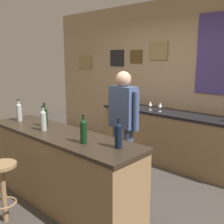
{
  "coord_description": "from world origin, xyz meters",
  "views": [
    {
      "loc": [
        2.52,
        -2.19,
        1.79
      ],
      "look_at": [
        0.08,
        0.45,
        1.05
      ],
      "focal_mm": 42.26,
      "sensor_mm": 36.0,
      "label": 1
    }
  ],
  "objects_px": {
    "bartender": "(123,122)",
    "wine_bottle_b": "(45,116)",
    "bar_stool": "(3,183)",
    "wine_glass_a": "(124,100)",
    "wine_bottle_d": "(84,130)",
    "wine_glass_b": "(150,104)",
    "wine_bottle_a": "(19,111)",
    "wine_glass_c": "(160,105)",
    "wine_bottle_c": "(43,120)",
    "wine_bottle_e": "(118,135)"
  },
  "relations": [
    {
      "from": "wine_bottle_a",
      "to": "wine_bottle_c",
      "type": "distance_m",
      "value": 0.69
    },
    {
      "from": "wine_bottle_a",
      "to": "wine_bottle_e",
      "type": "height_order",
      "value": "same"
    },
    {
      "from": "wine_bottle_a",
      "to": "wine_bottle_e",
      "type": "relative_size",
      "value": 1.0
    },
    {
      "from": "wine_bottle_b",
      "to": "wine_bottle_c",
      "type": "height_order",
      "value": "same"
    },
    {
      "from": "bar_stool",
      "to": "wine_bottle_b",
      "type": "height_order",
      "value": "wine_bottle_b"
    },
    {
      "from": "wine_bottle_a",
      "to": "wine_bottle_b",
      "type": "height_order",
      "value": "same"
    },
    {
      "from": "wine_bottle_b",
      "to": "wine_bottle_d",
      "type": "relative_size",
      "value": 1.0
    },
    {
      "from": "wine_bottle_d",
      "to": "wine_glass_b",
      "type": "xyz_separation_m",
      "value": [
        -0.57,
        2.02,
        -0.05
      ]
    },
    {
      "from": "bartender",
      "to": "wine_glass_b",
      "type": "relative_size",
      "value": 10.45
    },
    {
      "from": "bar_stool",
      "to": "wine_bottle_c",
      "type": "relative_size",
      "value": 2.22
    },
    {
      "from": "wine_bottle_b",
      "to": "wine_glass_a",
      "type": "bearing_deg",
      "value": 98.48
    },
    {
      "from": "bartender",
      "to": "bar_stool",
      "type": "relative_size",
      "value": 2.38
    },
    {
      "from": "wine_bottle_b",
      "to": "wine_glass_c",
      "type": "relative_size",
      "value": 1.97
    },
    {
      "from": "bartender",
      "to": "wine_bottle_c",
      "type": "xyz_separation_m",
      "value": [
        -0.45,
        -0.96,
        0.12
      ]
    },
    {
      "from": "wine_bottle_b",
      "to": "wine_bottle_e",
      "type": "bearing_deg",
      "value": 0.65
    },
    {
      "from": "wine_bottle_c",
      "to": "wine_glass_a",
      "type": "relative_size",
      "value": 1.97
    },
    {
      "from": "bartender",
      "to": "wine_bottle_e",
      "type": "xyz_separation_m",
      "value": [
        0.63,
        -0.81,
        0.12
      ]
    },
    {
      "from": "wine_bottle_e",
      "to": "wine_glass_b",
      "type": "distance_m",
      "value": 2.11
    },
    {
      "from": "wine_bottle_b",
      "to": "wine_bottle_a",
      "type": "bearing_deg",
      "value": -171.87
    },
    {
      "from": "wine_bottle_a",
      "to": "wine_glass_c",
      "type": "relative_size",
      "value": 1.97
    },
    {
      "from": "wine_bottle_c",
      "to": "wine_bottle_b",
      "type": "bearing_deg",
      "value": 141.96
    },
    {
      "from": "wine_bottle_a",
      "to": "wine_glass_a",
      "type": "distance_m",
      "value": 2.02
    },
    {
      "from": "wine_bottle_c",
      "to": "wine_bottle_d",
      "type": "bearing_deg",
      "value": 1.08
    },
    {
      "from": "bar_stool",
      "to": "wine_bottle_a",
      "type": "relative_size",
      "value": 2.22
    },
    {
      "from": "bartender",
      "to": "wine_bottle_d",
      "type": "bearing_deg",
      "value": -74.26
    },
    {
      "from": "wine_glass_b",
      "to": "wine_bottle_d",
      "type": "bearing_deg",
      "value": -74.38
    },
    {
      "from": "bartender",
      "to": "wine_bottle_e",
      "type": "relative_size",
      "value": 5.29
    },
    {
      "from": "bartender",
      "to": "wine_bottle_b",
      "type": "bearing_deg",
      "value": -126.98
    },
    {
      "from": "wine_bottle_b",
      "to": "bartender",
      "type": "bearing_deg",
      "value": 53.02
    },
    {
      "from": "bar_stool",
      "to": "wine_glass_c",
      "type": "distance_m",
      "value": 2.69
    },
    {
      "from": "wine_bottle_d",
      "to": "wine_glass_c",
      "type": "distance_m",
      "value": 2.06
    },
    {
      "from": "wine_glass_c",
      "to": "wine_bottle_e",
      "type": "bearing_deg",
      "value": -68.95
    },
    {
      "from": "wine_bottle_d",
      "to": "wine_glass_a",
      "type": "xyz_separation_m",
      "value": [
        -1.17,
        2.04,
        -0.05
      ]
    },
    {
      "from": "bartender",
      "to": "wine_glass_a",
      "type": "relative_size",
      "value": 10.45
    },
    {
      "from": "wine_bottle_d",
      "to": "wine_bottle_c",
      "type": "bearing_deg",
      "value": -178.92
    },
    {
      "from": "wine_bottle_d",
      "to": "wine_glass_a",
      "type": "relative_size",
      "value": 1.97
    },
    {
      "from": "bar_stool",
      "to": "wine_bottle_a",
      "type": "bearing_deg",
      "value": 139.38
    },
    {
      "from": "bar_stool",
      "to": "wine_glass_a",
      "type": "xyz_separation_m",
      "value": [
        -0.5,
        2.63,
        0.55
      ]
    },
    {
      "from": "bar_stool",
      "to": "wine_glass_c",
      "type": "relative_size",
      "value": 4.39
    },
    {
      "from": "wine_bottle_c",
      "to": "wine_glass_a",
      "type": "distance_m",
      "value": 2.11
    },
    {
      "from": "bartender",
      "to": "wine_bottle_e",
      "type": "bearing_deg",
      "value": -52.2
    },
    {
      "from": "bartender",
      "to": "wine_glass_c",
      "type": "distance_m",
      "value": 1.09
    },
    {
      "from": "wine_bottle_d",
      "to": "wine_bottle_e",
      "type": "relative_size",
      "value": 1.0
    },
    {
      "from": "wine_bottle_b",
      "to": "wine_bottle_c",
      "type": "distance_m",
      "value": 0.21
    },
    {
      "from": "wine_bottle_d",
      "to": "wine_glass_b",
      "type": "distance_m",
      "value": 2.1
    },
    {
      "from": "wine_bottle_a",
      "to": "wine_glass_b",
      "type": "height_order",
      "value": "wine_bottle_a"
    },
    {
      "from": "wine_glass_b",
      "to": "wine_bottle_a",
      "type": "bearing_deg",
      "value": -113.04
    },
    {
      "from": "bartender",
      "to": "wine_bottle_c",
      "type": "height_order",
      "value": "bartender"
    },
    {
      "from": "bartender",
      "to": "wine_bottle_a",
      "type": "bearing_deg",
      "value": -141.81
    },
    {
      "from": "wine_bottle_d",
      "to": "wine_bottle_e",
      "type": "xyz_separation_m",
      "value": [
        0.36,
        0.13,
        0.0
      ]
    }
  ]
}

